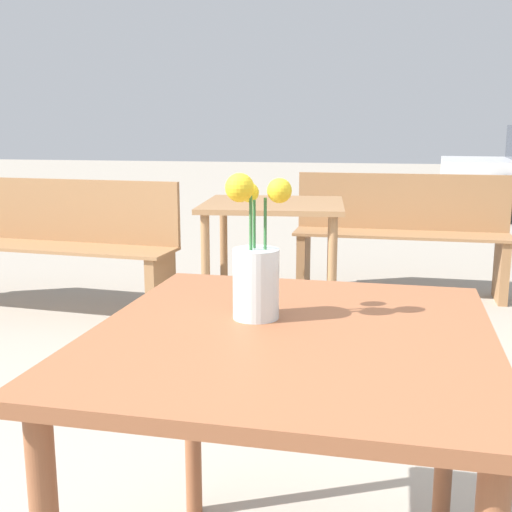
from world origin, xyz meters
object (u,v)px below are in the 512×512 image
flower_vase (256,272)px  table_back (273,221)px  bench_far (40,239)px  bench_middle (401,231)px  table_front (291,375)px

flower_vase → table_back: bearing=98.6°
bench_far → table_back: bearing=1.9°
bench_middle → table_back: 1.15m
table_front → bench_far: size_ratio=0.51×
bench_middle → bench_far: bearing=-158.8°
bench_far → table_back: size_ratio=2.11×
flower_vase → bench_far: size_ratio=0.18×
bench_middle → bench_far: (-2.29, -0.89, 0.02)m
bench_middle → bench_far: same height
table_front → bench_far: bearing=129.2°
bench_middle → table_back: bench_middle is taller
flower_vase → bench_middle: bearing=82.6°
table_front → flower_vase: (-0.09, 0.07, 0.21)m
bench_middle → bench_far: size_ratio=0.79×
table_front → table_back: bearing=100.4°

